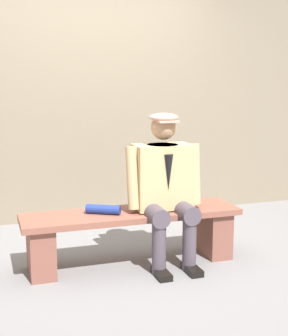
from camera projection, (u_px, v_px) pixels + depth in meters
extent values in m
plane|color=slate|center=(132.00, 263.00, 4.04)|extent=(30.00, 30.00, 0.00)
cube|color=brown|center=(132.00, 214.00, 3.97)|extent=(1.77, 0.45, 0.05)
cube|color=brown|center=(213.00, 232.00, 4.23)|extent=(0.19, 0.38, 0.39)
cube|color=brown|center=(41.00, 250.00, 3.78)|extent=(0.19, 0.38, 0.39)
cube|color=tan|center=(162.00, 176.00, 3.99)|extent=(0.46, 0.27, 0.52)
cylinder|color=#1E2338|center=(163.00, 148.00, 3.95)|extent=(0.25, 0.25, 0.06)
cone|color=black|center=(169.00, 172.00, 3.85)|extent=(0.07, 0.07, 0.29)
sphere|color=tan|center=(164.00, 127.00, 3.90)|extent=(0.20, 0.20, 0.20)
ellipsoid|color=tan|center=(164.00, 117.00, 3.89)|extent=(0.24, 0.24, 0.07)
cube|color=tan|center=(168.00, 122.00, 3.81)|extent=(0.16, 0.09, 0.02)
cylinder|color=#4D434E|center=(183.00, 210.00, 3.95)|extent=(0.15, 0.40, 0.15)
cylinder|color=#4D434E|center=(189.00, 243.00, 3.86)|extent=(0.11, 0.11, 0.45)
cube|color=black|center=(192.00, 270.00, 3.84)|extent=(0.10, 0.24, 0.05)
cylinder|color=tan|center=(194.00, 174.00, 4.03)|extent=(0.10, 0.16, 0.51)
cylinder|color=#4D434E|center=(153.00, 213.00, 3.87)|extent=(0.15, 0.40, 0.15)
cylinder|color=#4D434E|center=(159.00, 246.00, 3.78)|extent=(0.11, 0.11, 0.45)
cube|color=black|center=(161.00, 274.00, 3.76)|extent=(0.10, 0.24, 0.05)
cylinder|color=tan|center=(133.00, 178.00, 3.87)|extent=(0.11, 0.16, 0.51)
cylinder|color=navy|center=(103.00, 209.00, 3.87)|extent=(0.28, 0.20, 0.07)
cube|color=gray|center=(90.00, 100.00, 5.27)|extent=(12.00, 0.24, 2.54)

